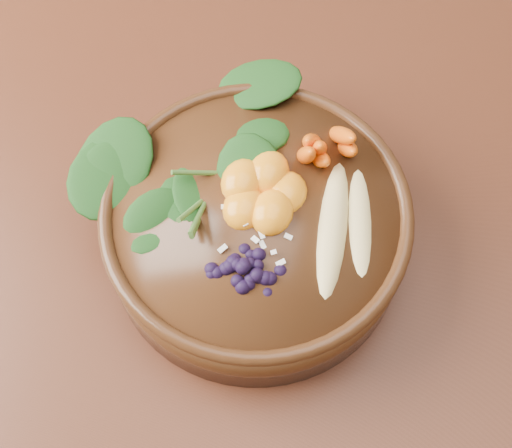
# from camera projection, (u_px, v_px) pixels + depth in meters

# --- Properties ---
(ground) EXTENTS (4.00, 4.00, 0.00)m
(ground) POSITION_uv_depth(u_px,v_px,m) (410.00, 374.00, 1.34)
(ground) COLOR #381E0F
(ground) RESTS_ON ground
(stoneware_bowl) EXTENTS (0.28, 0.28, 0.07)m
(stoneware_bowl) POSITION_uv_depth(u_px,v_px,m) (256.00, 229.00, 0.61)
(stoneware_bowl) COLOR #3E2312
(stoneware_bowl) RESTS_ON dining_table
(kale_heap) EXTENTS (0.18, 0.17, 0.04)m
(kale_heap) POSITION_uv_depth(u_px,v_px,m) (223.00, 135.00, 0.58)
(kale_heap) COLOR #1A4A17
(kale_heap) RESTS_ON stoneware_bowl
(carrot_cluster) EXTENTS (0.06, 0.06, 0.07)m
(carrot_cluster) POSITION_uv_depth(u_px,v_px,m) (331.00, 127.00, 0.57)
(carrot_cluster) COLOR orange
(carrot_cluster) RESTS_ON stoneware_bowl
(banana_halves) EXTENTS (0.07, 0.15, 0.02)m
(banana_halves) POSITION_uv_depth(u_px,v_px,m) (348.00, 218.00, 0.56)
(banana_halves) COLOR #E0CC84
(banana_halves) RESTS_ON stoneware_bowl
(mandarin_cluster) EXTENTS (0.08, 0.09, 0.03)m
(mandarin_cluster) POSITION_uv_depth(u_px,v_px,m) (263.00, 186.00, 0.57)
(mandarin_cluster) COLOR orange
(mandarin_cluster) RESTS_ON stoneware_bowl
(blueberry_pile) EXTENTS (0.13, 0.10, 0.04)m
(blueberry_pile) POSITION_uv_depth(u_px,v_px,m) (244.00, 261.00, 0.54)
(blueberry_pile) COLOR black
(blueberry_pile) RESTS_ON stoneware_bowl
(coconut_flakes) EXTENTS (0.09, 0.07, 0.01)m
(coconut_flakes) POSITION_uv_depth(u_px,v_px,m) (253.00, 228.00, 0.56)
(coconut_flakes) COLOR white
(coconut_flakes) RESTS_ON stoneware_bowl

